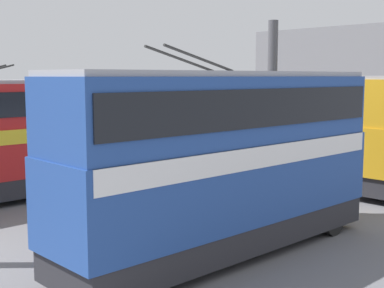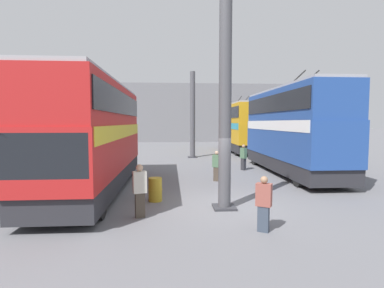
% 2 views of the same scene
% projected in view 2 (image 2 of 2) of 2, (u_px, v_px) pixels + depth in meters
% --- Properties ---
extents(ground_plane, '(240.00, 240.00, 0.00)m').
position_uv_depth(ground_plane, '(223.00, 206.00, 10.87)').
color(ground_plane, slate).
extents(depot_back_wall, '(0.50, 36.00, 9.01)m').
position_uv_depth(depot_back_wall, '(183.00, 113.00, 46.08)').
color(depot_back_wall, slate).
rests_on(depot_back_wall, ground_plane).
extents(support_column_near, '(0.79, 0.79, 7.36)m').
position_uv_depth(support_column_near, '(225.00, 108.00, 10.36)').
color(support_column_near, '#4C4C51').
rests_on(support_column_near, ground_plane).
extents(support_column_far, '(0.79, 0.79, 7.36)m').
position_uv_depth(support_column_far, '(193.00, 116.00, 25.69)').
color(support_column_far, '#4C4C51').
rests_on(support_column_far, ground_plane).
extents(bus_left_near, '(10.34, 2.54, 5.66)m').
position_uv_depth(bus_left_near, '(291.00, 125.00, 17.59)').
color(bus_left_near, black).
rests_on(bus_left_near, ground_plane).
extents(bus_left_far, '(10.84, 2.54, 5.55)m').
position_uv_depth(bus_left_far, '(239.00, 125.00, 31.08)').
color(bus_left_far, black).
rests_on(bus_left_far, ground_plane).
extents(bus_right_far, '(10.82, 2.54, 5.38)m').
position_uv_depth(bus_right_far, '(95.00, 130.00, 13.11)').
color(bus_right_far, black).
rests_on(bus_right_far, ground_plane).
extents(person_aisle_foreground, '(0.42, 0.48, 1.57)m').
position_uv_depth(person_aisle_foreground, '(264.00, 203.00, 8.30)').
color(person_aisle_foreground, '#384251').
rests_on(person_aisle_foreground, ground_plane).
extents(person_aisle_midway, '(0.40, 0.48, 1.57)m').
position_uv_depth(person_aisle_midway, '(217.00, 165.00, 15.48)').
color(person_aisle_midway, '#473D33').
rests_on(person_aisle_midway, ground_plane).
extents(person_by_left_row, '(0.48, 0.40, 1.63)m').
position_uv_depth(person_by_left_row, '(243.00, 157.00, 19.02)').
color(person_by_left_row, '#2D2D33').
rests_on(person_by_left_row, ground_plane).
extents(person_by_right_row, '(0.34, 0.47, 1.72)m').
position_uv_depth(person_by_right_row, '(140.00, 189.00, 9.54)').
color(person_by_right_row, '#473D33').
rests_on(person_by_right_row, ground_plane).
extents(oil_drum, '(0.55, 0.55, 0.91)m').
position_uv_depth(oil_drum, '(155.00, 189.00, 11.56)').
color(oil_drum, '#B28E23').
rests_on(oil_drum, ground_plane).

